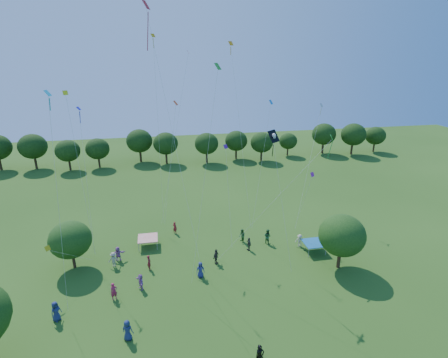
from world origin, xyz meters
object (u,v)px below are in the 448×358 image
near_tree_north (70,240)px  red_high_kite (156,57)px  near_tree_east (342,235)px  tent_red_stripe (148,238)px  man_in_black (260,356)px  tent_blue (314,243)px  pirate_kite (274,139)px

near_tree_north → red_high_kite: red_high_kite is taller
near_tree_east → red_high_kite: red_high_kite is taller
tent_red_stripe → man_in_black: bearing=-66.4°
man_in_black → tent_red_stripe: bearing=102.7°
tent_blue → red_high_kite: 25.17m
man_in_black → pirate_kite: 17.54m
tent_blue → red_high_kite: red_high_kite is taller
tent_red_stripe → pirate_kite: (12.12, -6.77, 12.56)m
near_tree_north → man_in_black: 21.75m
near_tree_east → tent_red_stripe: bearing=157.5°
tent_blue → pirate_kite: size_ratio=0.17×
near_tree_north → pirate_kite: bearing=-11.4°
pirate_kite → man_in_black: bearing=-110.5°
tent_blue → red_high_kite: (-15.92, -0.34, 19.49)m
man_in_black → red_high_kite: 24.30m
tent_blue → near_tree_east: bearing=-70.0°
tent_blue → pirate_kite: bearing=-160.3°
tent_blue → man_in_black: (-10.20, -13.46, -0.15)m
near_tree_east → tent_red_stripe: 21.07m
pirate_kite → red_high_kite: 12.26m
near_tree_north → near_tree_east: (26.74, -5.16, 0.47)m
near_tree_east → man_in_black: bearing=-138.5°
tent_blue → pirate_kite: 14.07m
near_tree_east → tent_red_stripe: size_ratio=2.64×
near_tree_north → pirate_kite: (19.55, -3.93, 10.36)m
red_high_kite → tent_red_stripe: bearing=113.6°
near_tree_north → tent_red_stripe: near_tree_north is taller
pirate_kite → red_high_kite: bearing=169.8°
near_tree_north → near_tree_east: size_ratio=0.88×
pirate_kite → tent_red_stripe: bearing=150.8°
tent_red_stripe → man_in_black: (7.89, -18.10, -0.15)m
tent_blue → tent_red_stripe: bearing=165.6°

